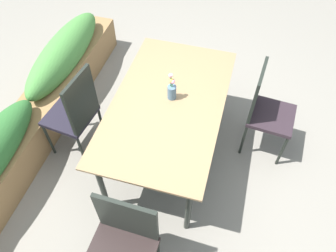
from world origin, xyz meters
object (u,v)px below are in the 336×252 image
chair_far_side (75,111)px  planter_box (35,111)px  chair_near_right (265,108)px  flower_vase (172,90)px  chair_end_left (122,246)px  dining_table (168,107)px

chair_far_side → planter_box: bearing=89.6°
chair_far_side → planter_box: size_ratio=0.30×
chair_near_right → flower_vase: bearing=-64.2°
chair_end_left → flower_vase: bearing=-89.3°
flower_vase → chair_far_side: bearing=105.1°
planter_box → chair_end_left: bearing=-128.3°
chair_near_right → chair_end_left: bearing=-23.1°
chair_far_side → chair_near_right: chair_far_side is taller
chair_near_right → flower_vase: 0.96m
chair_far_side → chair_end_left: (-1.05, -0.86, -0.04)m
chair_end_left → chair_near_right: bearing=-116.9°
dining_table → chair_far_side: chair_far_side is taller
chair_end_left → planter_box: (1.11, 1.41, -0.20)m
chair_near_right → flower_vase: flower_vase is taller
chair_near_right → chair_end_left: 1.82m
dining_table → chair_end_left: size_ratio=1.79×
flower_vase → planter_box: flower_vase is taller
chair_far_side → chair_end_left: bearing=-134.0°
chair_near_right → planter_box: chair_near_right is taller
dining_table → flower_vase: size_ratio=6.12×
chair_end_left → flower_vase: (1.28, -0.01, 0.33)m
chair_far_side → chair_near_right: bearing=-65.6°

